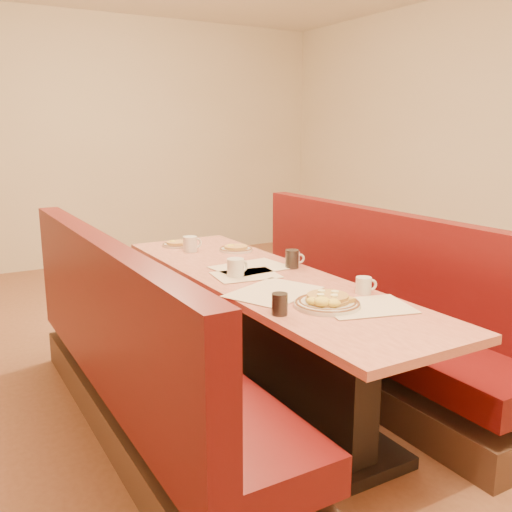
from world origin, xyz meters
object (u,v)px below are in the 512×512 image
eggs_plate (327,303)px  coffee_mug_a (364,285)px  pancake_plate (328,301)px  coffee_mug_c (293,259)px  coffee_mug_d (191,244)px  coffee_mug_b (236,267)px  booth_left (140,370)px  booth_right (364,322)px  diner_table (264,341)px  soda_tumbler_near (280,304)px  soda_tumbler_mid (292,259)px

eggs_plate → coffee_mug_a: (0.29, 0.08, 0.03)m
pancake_plate → coffee_mug_a: (0.27, 0.06, 0.02)m
coffee_mug_c → coffee_mug_d: 0.77m
eggs_plate → coffee_mug_b: (-0.10, 0.69, 0.03)m
booth_left → booth_right: (1.46, 0.00, 0.00)m
coffee_mug_a → coffee_mug_c: size_ratio=0.99×
coffee_mug_d → coffee_mug_a: bearing=-79.0°
diner_table → booth_left: (-0.73, 0.00, -0.01)m
coffee_mug_a → coffee_mug_c: bearing=104.7°
soda_tumbler_near → soda_tumbler_mid: (0.53, 0.69, 0.01)m
coffee_mug_b → soda_tumbler_near: (-0.15, -0.68, -0.00)m
diner_table → soda_tumbler_near: size_ratio=25.50×
coffee_mug_c → soda_tumbler_mid: (-0.04, -0.04, 0.01)m
pancake_plate → diner_table: bearing=88.6°
booth_right → pancake_plate: bearing=-141.7°
coffee_mug_c → soda_tumbler_near: size_ratio=1.13×
pancake_plate → eggs_plate: 0.03m
pancake_plate → coffee_mug_c: size_ratio=2.48×
booth_left → eggs_plate: bearing=-41.0°
booth_right → soda_tumbler_near: (-1.01, -0.59, 0.44)m
coffee_mug_d → soda_tumbler_near: coffee_mug_d is taller
booth_right → coffee_mug_d: 1.24m
coffee_mug_a → soda_tumbler_near: size_ratio=1.12×
coffee_mug_c → soda_tumbler_near: 0.92m
booth_left → coffee_mug_c: bearing=7.7°
coffee_mug_a → soda_tumbler_near: (-0.54, -0.07, 0.01)m
booth_right → soda_tumbler_near: size_ratio=25.50×
soda_tumbler_near → soda_tumbler_mid: bearing=52.6°
coffee_mug_d → pancake_plate: bearing=-90.5°
booth_left → coffee_mug_d: bearing=51.5°
booth_left → coffee_mug_b: bearing=8.1°
booth_left → soda_tumbler_near: bearing=-52.6°
booth_right → coffee_mug_d: booth_right is taller
diner_table → booth_left: size_ratio=1.00×
coffee_mug_b → coffee_mug_d: same height
coffee_mug_c → soda_tumbler_mid: 0.06m
coffee_mug_c → soda_tumbler_mid: soda_tumbler_mid is taller
eggs_plate → coffee_mug_d: bearing=91.9°
booth_left → eggs_plate: size_ratio=8.18×
pancake_plate → soda_tumbler_near: (-0.27, -0.00, 0.03)m
coffee_mug_a → coffee_mug_b: size_ratio=0.81×
eggs_plate → soda_tumbler_near: bearing=175.8°
coffee_mug_d → soda_tumbler_mid: bearing=-68.9°
booth_right → soda_tumbler_near: 1.25m
eggs_plate → coffee_mug_b: size_ratio=2.26×
booth_left → coffee_mug_b: size_ratio=18.52×
diner_table → soda_tumbler_mid: size_ratio=22.94×
booth_right → eggs_plate: 1.06m
booth_left → coffee_mug_c: size_ratio=22.64×
booth_left → coffee_mug_a: size_ratio=22.86×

